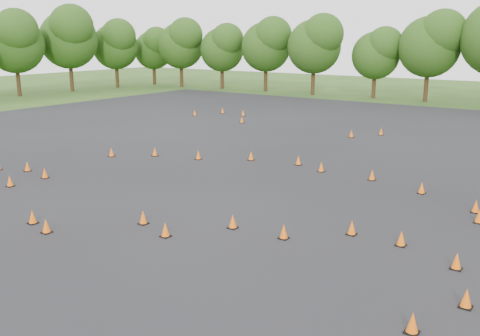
{
  "coord_description": "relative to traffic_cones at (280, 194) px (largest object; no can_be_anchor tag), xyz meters",
  "views": [
    {
      "loc": [
        11.55,
        -12.61,
        6.18
      ],
      "look_at": [
        0.0,
        4.0,
        1.2
      ],
      "focal_mm": 40.0,
      "sensor_mm": 36.0,
      "label": 1
    }
  ],
  "objects": [
    {
      "name": "asphalt_pad",
      "position": [
        -1.46,
        1.36,
        -0.23
      ],
      "size": [
        62.0,
        62.0,
        0.0
      ],
      "primitive_type": "plane",
      "color": "black",
      "rests_on": "ground"
    },
    {
      "name": "ground",
      "position": [
        -1.46,
        -4.64,
        -0.23
      ],
      "size": [
        140.0,
        140.0,
        0.0
      ],
      "primitive_type": "plane",
      "color": "#2D5119",
      "rests_on": "ground"
    },
    {
      "name": "traffic_cones",
      "position": [
        0.0,
        0.0,
        0.0
      ],
      "size": [
        32.82,
        33.47,
        0.45
      ],
      "color": "#FF650A",
      "rests_on": "asphalt_pad"
    }
  ]
}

